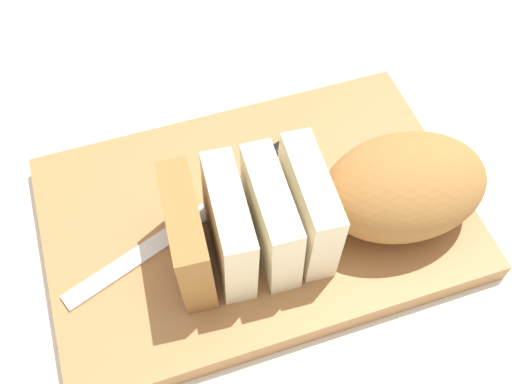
{
  "coord_description": "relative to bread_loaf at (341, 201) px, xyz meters",
  "views": [
    {
      "loc": [
        0.11,
        0.29,
        0.51
      ],
      "look_at": [
        0.0,
        0.0,
        0.05
      ],
      "focal_mm": 43.31,
      "sensor_mm": 36.0,
      "label": 1
    }
  ],
  "objects": [
    {
      "name": "ground_plane",
      "position": [
        0.06,
        -0.04,
        -0.06
      ],
      "size": [
        3.0,
        3.0,
        0.0
      ],
      "primitive_type": "plane",
      "color": "silver"
    },
    {
      "name": "cutting_board",
      "position": [
        0.06,
        -0.04,
        -0.05
      ],
      "size": [
        0.4,
        0.27,
        0.02
      ],
      "primitive_type": "cube",
      "rotation": [
        0.0,
        0.0,
        -0.03
      ],
      "color": "#9E6B3D",
      "rests_on": "ground_plane"
    },
    {
      "name": "bread_loaf",
      "position": [
        0.0,
        0.0,
        0.0
      ],
      "size": [
        0.29,
        0.13,
        0.09
      ],
      "rotation": [
        0.0,
        0.0,
        -0.09
      ],
      "color": "#996633",
      "rests_on": "cutting_board"
    },
    {
      "name": "bread_knife",
      "position": [
        0.06,
        -0.08,
        -0.03
      ],
      "size": [
        0.25,
        0.1,
        0.02
      ],
      "rotation": [
        0.0,
        0.0,
        0.33
      ],
      "color": "silver",
      "rests_on": "cutting_board"
    },
    {
      "name": "crumb_near_knife",
      "position": [
        0.05,
        -0.08,
        -0.04
      ],
      "size": [
        0.0,
        0.0,
        0.0
      ],
      "primitive_type": "sphere",
      "color": "tan",
      "rests_on": "cutting_board"
    },
    {
      "name": "crumb_near_loaf",
      "position": [
        0.06,
        -0.06,
        -0.04
      ],
      "size": [
        0.0,
        0.0,
        0.0
      ],
      "primitive_type": "sphere",
      "color": "tan",
      "rests_on": "cutting_board"
    }
  ]
}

